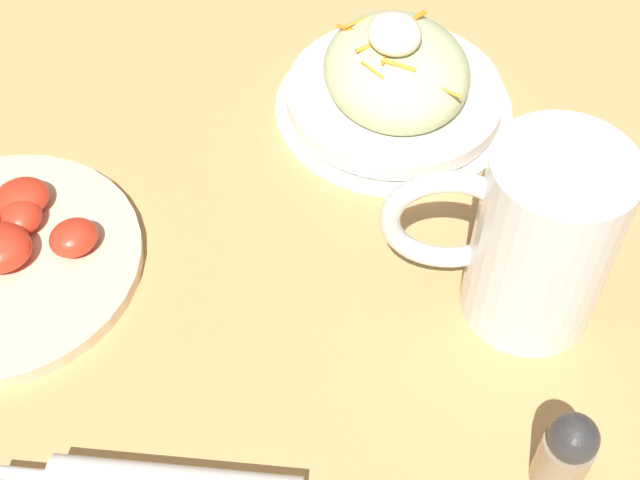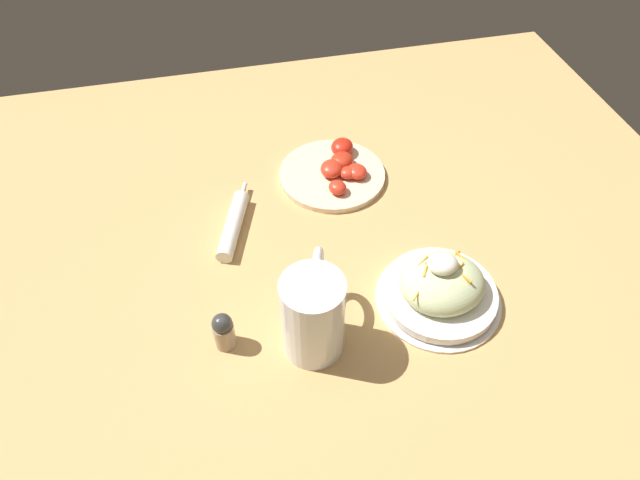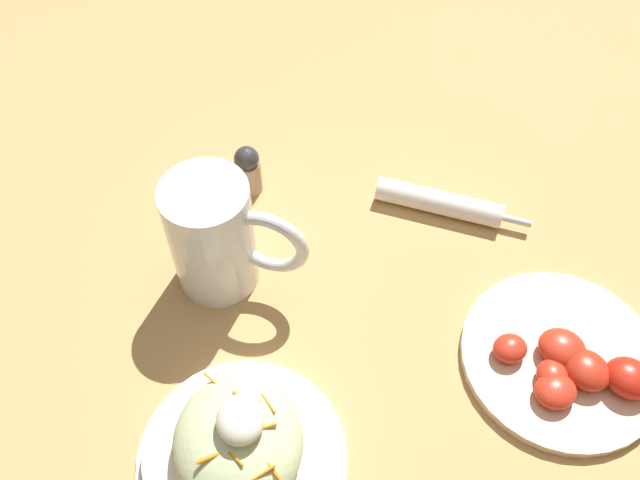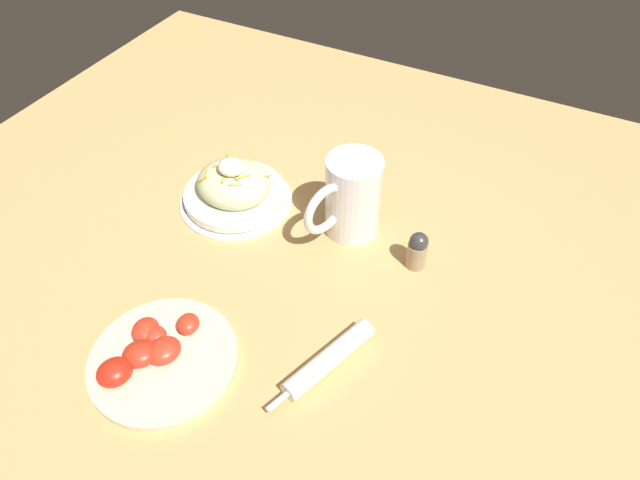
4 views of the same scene
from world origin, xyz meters
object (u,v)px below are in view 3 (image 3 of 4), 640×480
(salad_plate, at_px, (240,447))
(salt_shaker, at_px, (248,170))
(napkin_roll, at_px, (440,203))
(beer_mug, at_px, (216,241))
(tomato_plate, at_px, (566,361))

(salad_plate, xyz_separation_m, salt_shaker, (0.36, 0.00, 0.00))
(salad_plate, height_order, napkin_roll, salad_plate)
(salad_plate, relative_size, beer_mug, 1.33)
(salad_plate, bearing_deg, tomato_plate, -75.32)
(beer_mug, relative_size, napkin_roll, 0.82)
(beer_mug, relative_size, tomato_plate, 0.73)
(salt_shaker, bearing_deg, tomato_plate, -127.41)
(napkin_roll, bearing_deg, tomato_plate, -154.53)
(salt_shaker, bearing_deg, napkin_roll, -100.22)
(salad_plate, bearing_deg, beer_mug, 8.28)
(beer_mug, bearing_deg, tomato_plate, -109.26)
(napkin_roll, relative_size, tomato_plate, 0.88)
(napkin_roll, bearing_deg, salad_plate, 142.71)
(beer_mug, bearing_deg, salt_shaker, -11.86)
(salad_plate, xyz_separation_m, beer_mug, (0.22, 0.03, 0.04))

